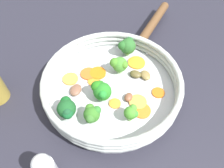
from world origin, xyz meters
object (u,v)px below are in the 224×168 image
(carrot_slice_1, at_px, (137,63))
(carrot_slice_5, at_px, (88,74))
(broccoli_floret_3, at_px, (119,64))
(mushroom_piece_0, at_px, (145,75))
(broccoli_floret_2, at_px, (67,109))
(mushroom_piece_3, at_px, (136,74))
(carrot_slice_4, at_px, (70,79))
(skillet, at_px, (112,90))
(broccoli_floret_1, at_px, (127,46))
(carrot_slice_0, at_px, (138,102))
(carrot_slice_3, at_px, (115,103))
(carrot_slice_8, at_px, (142,111))
(broccoli_floret_0, at_px, (131,113))
(mushroom_piece_2, at_px, (76,90))
(carrot_slice_6, at_px, (158,93))
(broccoli_floret_5, at_px, (101,90))
(broccoli_floret_4, at_px, (92,114))
(carrot_slice_2, at_px, (98,73))
(carrot_slice_7, at_px, (94,81))

(carrot_slice_1, height_order, carrot_slice_5, same)
(broccoli_floret_3, xyz_separation_m, mushroom_piece_0, (-0.04, -0.06, -0.02))
(broccoli_floret_2, relative_size, mushroom_piece_3, 1.78)
(broccoli_floret_2, bearing_deg, carrot_slice_4, -12.67)
(skillet, relative_size, carrot_slice_5, 7.87)
(skillet, xyz_separation_m, broccoli_floret_1, (0.10, -0.07, 0.04))
(skillet, height_order, carrot_slice_0, carrot_slice_0)
(carrot_slice_3, distance_m, broccoli_floret_2, 0.11)
(carrot_slice_8, xyz_separation_m, mushroom_piece_3, (0.10, -0.02, 0.01))
(carrot_slice_1, distance_m, broccoli_floret_3, 0.06)
(broccoli_floret_0, relative_size, mushroom_piece_2, 1.21)
(carrot_slice_6, bearing_deg, carrot_slice_0, 100.82)
(broccoli_floret_1, bearing_deg, carrot_slice_6, -169.35)
(carrot_slice_3, relative_size, broccoli_floret_5, 0.54)
(carrot_slice_0, distance_m, broccoli_floret_5, 0.09)
(carrot_slice_3, xyz_separation_m, broccoli_floret_4, (-0.03, 0.06, 0.02))
(carrot_slice_1, height_order, mushroom_piece_2, mushroom_piece_2)
(carrot_slice_6, distance_m, broccoli_floret_4, 0.17)
(carrot_slice_6, relative_size, broccoli_floret_4, 0.71)
(carrot_slice_1, relative_size, carrot_slice_5, 1.15)
(carrot_slice_0, distance_m, broccoli_floret_2, 0.16)
(broccoli_floret_2, height_order, broccoli_floret_4, broccoli_floret_2)
(carrot_slice_2, distance_m, broccoli_floret_4, 0.14)
(carrot_slice_6, bearing_deg, carrot_slice_7, 60.09)
(carrot_slice_5, bearing_deg, broccoli_floret_3, -101.00)
(carrot_slice_3, height_order, carrot_slice_5, carrot_slice_5)
(carrot_slice_4, relative_size, carrot_slice_6, 1.27)
(broccoli_floret_1, relative_size, broccoli_floret_5, 1.00)
(carrot_slice_1, height_order, carrot_slice_7, same)
(carrot_slice_6, xyz_separation_m, broccoli_floret_1, (0.15, 0.03, 0.03))
(broccoli_floret_0, xyz_separation_m, broccoli_floret_2, (0.05, 0.13, 0.00))
(carrot_slice_4, height_order, broccoli_floret_1, broccoli_floret_1)
(carrot_slice_2, relative_size, mushroom_piece_0, 1.31)
(skillet, distance_m, mushroom_piece_0, 0.09)
(broccoli_floret_4, xyz_separation_m, broccoli_floret_5, (0.05, -0.04, 0.00))
(broccoli_floret_0, bearing_deg, carrot_slice_0, -41.42)
(broccoli_floret_0, height_order, broccoli_floret_4, same)
(carrot_slice_4, distance_m, broccoli_floret_5, 0.10)
(mushroom_piece_2, bearing_deg, broccoli_floret_0, -137.58)
(carrot_slice_8, height_order, broccoli_floret_3, broccoli_floret_3)
(broccoli_floret_2, height_order, mushroom_piece_2, broccoli_floret_2)
(broccoli_floret_2, bearing_deg, carrot_slice_1, -62.62)
(broccoli_floret_4, relative_size, mushroom_piece_3, 1.46)
(broccoli_floret_0, height_order, broccoli_floret_1, broccoli_floret_1)
(carrot_slice_7, height_order, broccoli_floret_2, broccoli_floret_2)
(skillet, bearing_deg, mushroom_piece_2, 80.49)
(broccoli_floret_1, bearing_deg, carrot_slice_5, 108.95)
(carrot_slice_4, height_order, broccoli_floret_4, broccoli_floret_4)
(carrot_slice_2, bearing_deg, broccoli_floret_4, 160.25)
(carrot_slice_3, xyz_separation_m, mushroom_piece_3, (0.07, -0.08, 0.01))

